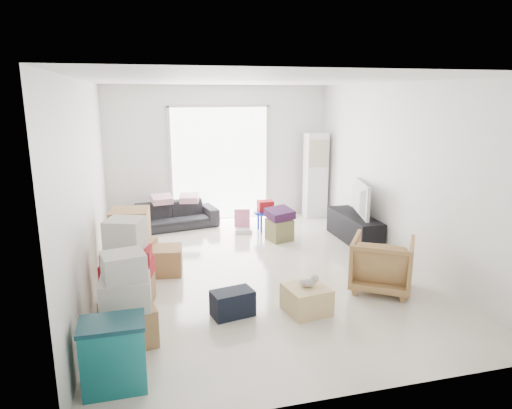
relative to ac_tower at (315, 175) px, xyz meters
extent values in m
cube|color=white|center=(-1.95, -2.65, -0.99)|extent=(4.50, 6.00, 0.24)
cube|color=white|center=(-1.95, -2.65, 1.95)|extent=(4.50, 6.00, 0.24)
cube|color=white|center=(-1.95, 0.47, 0.48)|extent=(4.50, 0.24, 2.70)
cube|color=white|center=(-1.95, -5.77, 0.48)|extent=(4.50, 0.24, 2.70)
cube|color=white|center=(-4.32, -2.65, 0.48)|extent=(0.24, 6.00, 2.70)
cube|color=white|center=(0.42, -2.65, 0.48)|extent=(0.24, 6.00, 2.70)
cube|color=white|center=(-1.95, 0.33, 0.27)|extent=(2.00, 0.01, 2.30)
cube|color=silver|center=(-2.95, 0.32, 0.27)|extent=(0.06, 0.04, 2.30)
cube|color=silver|center=(-0.95, 0.32, 0.27)|extent=(0.06, 0.04, 2.30)
cube|color=silver|center=(-1.95, 0.32, 1.42)|extent=(2.10, 0.04, 0.06)
cube|color=white|center=(0.00, 0.00, 0.00)|extent=(0.45, 0.30, 1.75)
cube|color=black|center=(0.05, -1.76, -0.64)|extent=(0.43, 1.42, 0.47)
imported|color=black|center=(0.05, -1.76, -0.34)|extent=(0.81, 1.12, 0.13)
imported|color=#252529|center=(-2.98, -0.15, -0.54)|extent=(1.76, 0.80, 0.66)
cube|color=#C5909E|center=(-3.17, -0.17, -0.15)|extent=(0.43, 0.36, 0.12)
cube|color=#C5909E|center=(-2.65, -0.20, -0.15)|extent=(0.44, 0.38, 0.13)
imported|color=#A07C47|center=(-0.53, -3.72, -0.48)|extent=(1.03, 1.02, 0.78)
cube|color=#136769|center=(-3.85, -5.03, -0.73)|extent=(0.54, 0.38, 0.30)
cube|color=#136769|center=(-3.85, -5.03, -0.43)|extent=(0.54, 0.38, 0.30)
cube|color=#0C333D|center=(-3.85, -5.03, -0.26)|extent=(0.56, 0.39, 0.04)
cube|color=olive|center=(-3.75, -4.31, -0.67)|extent=(0.61, 0.54, 0.40)
cube|color=beige|center=(-3.75, -4.31, -0.31)|extent=(0.51, 0.42, 0.31)
cube|color=beige|center=(-3.75, -4.31, -0.02)|extent=(0.47, 0.43, 0.27)
cube|color=olive|center=(-3.75, -3.41, -0.68)|extent=(0.65, 0.65, 0.39)
cube|color=#A31414|center=(-3.75, -3.41, -0.39)|extent=(0.66, 0.51, 0.18)
cube|color=#A31414|center=(-3.75, -3.41, -0.23)|extent=(0.61, 0.44, 0.16)
cube|color=beige|center=(-3.75, -3.41, 0.04)|extent=(0.52, 0.51, 0.37)
cube|color=olive|center=(-3.72, -2.21, -0.65)|extent=(0.77, 0.72, 0.44)
cube|color=olive|center=(-3.72, -2.21, -0.19)|extent=(0.58, 0.58, 0.47)
cube|color=olive|center=(-3.26, -2.45, -0.68)|extent=(0.52, 0.52, 0.39)
cube|color=black|center=(-2.58, -3.96, -0.72)|extent=(0.52, 0.38, 0.31)
cube|color=olive|center=(-1.21, -1.39, -0.68)|extent=(0.47, 0.47, 0.38)
cube|color=#3C1A43|center=(-1.21, -1.39, -0.42)|extent=(0.50, 0.50, 0.14)
cylinder|color=#0A20D2|center=(-1.30, -0.77, -0.52)|extent=(0.44, 0.44, 0.04)
cylinder|color=#0A20D2|center=(-1.19, -0.66, -0.71)|extent=(0.04, 0.04, 0.34)
cylinder|color=#0A20D2|center=(-1.41, -0.66, -0.71)|extent=(0.04, 0.04, 0.34)
cylinder|color=#0A20D2|center=(-1.41, -0.88, -0.71)|extent=(0.04, 0.04, 0.34)
cylinder|color=#0A20D2|center=(-1.19, -0.88, -0.71)|extent=(0.04, 0.04, 0.34)
cube|color=#A31414|center=(-1.30, -0.77, -0.40)|extent=(0.28, 0.22, 0.20)
cube|color=silver|center=(-1.72, -0.79, -0.84)|extent=(0.37, 0.33, 0.08)
cube|color=pink|center=(-1.72, -0.67, -0.62)|extent=(0.30, 0.10, 0.34)
cube|color=#DCB07E|center=(-1.72, -4.09, -0.72)|extent=(0.55, 0.55, 0.32)
ellipsoid|color=#B2ADA8|center=(-1.72, -4.09, -0.51)|extent=(0.19, 0.13, 0.10)
cube|color=#CF2844|center=(-1.72, -4.09, -0.50)|extent=(0.13, 0.11, 0.03)
sphere|color=#B2ADA8|center=(-1.61, -4.06, -0.48)|extent=(0.10, 0.10, 0.10)
camera|label=1|loc=(-3.54, -8.76, 1.64)|focal=32.00mm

